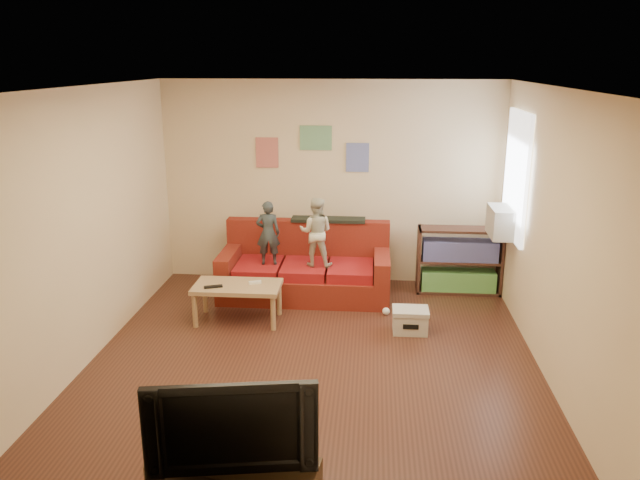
# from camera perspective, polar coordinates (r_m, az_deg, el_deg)

# --- Properties ---
(room_shell) EXTENTS (4.52, 5.02, 2.72)m
(room_shell) POSITION_cam_1_polar(r_m,az_deg,el_deg) (5.93, -0.66, 0.63)
(room_shell) COLOR #4F291E
(room_shell) RESTS_ON ground
(sofa) EXTENTS (2.14, 0.99, 0.94)m
(sofa) POSITION_cam_1_polar(r_m,az_deg,el_deg) (8.06, -1.30, -2.81)
(sofa) COLOR maroon
(sofa) RESTS_ON ground
(child_a) EXTENTS (0.31, 0.22, 0.82)m
(child_a) POSITION_cam_1_polar(r_m,az_deg,el_deg) (7.79, -4.77, 0.65)
(child_a) COLOR #2D373C
(child_a) RESTS_ON sofa
(child_b) EXTENTS (0.45, 0.36, 0.87)m
(child_b) POSITION_cam_1_polar(r_m,az_deg,el_deg) (7.71, -0.37, 0.73)
(child_b) COLOR beige
(child_b) RESTS_ON sofa
(coffee_table) EXTENTS (1.00, 0.55, 0.45)m
(coffee_table) POSITION_cam_1_polar(r_m,az_deg,el_deg) (7.27, -7.56, -4.53)
(coffee_table) COLOR tan
(coffee_table) RESTS_ON ground
(remote) EXTENTS (0.21, 0.12, 0.02)m
(remote) POSITION_cam_1_polar(r_m,az_deg,el_deg) (7.19, -9.74, -4.23)
(remote) COLOR black
(remote) RESTS_ON coffee_table
(game_controller) EXTENTS (0.15, 0.09, 0.03)m
(game_controller) POSITION_cam_1_polar(r_m,az_deg,el_deg) (7.25, -5.95, -3.87)
(game_controller) COLOR white
(game_controller) RESTS_ON coffee_table
(bookshelf) EXTENTS (1.08, 0.32, 0.86)m
(bookshelf) POSITION_cam_1_polar(r_m,az_deg,el_deg) (8.30, 12.58, -2.14)
(bookshelf) COLOR #43281E
(bookshelf) RESTS_ON ground
(window) EXTENTS (0.04, 1.08, 1.48)m
(window) POSITION_cam_1_polar(r_m,az_deg,el_deg) (7.63, 17.50, 5.64)
(window) COLOR white
(window) RESTS_ON room_shell
(ac_unit) EXTENTS (0.28, 0.55, 0.35)m
(ac_unit) POSITION_cam_1_polar(r_m,az_deg,el_deg) (7.72, 16.28, 1.60)
(ac_unit) COLOR #B7B2A3
(ac_unit) RESTS_ON window
(artwork_left) EXTENTS (0.30, 0.01, 0.40)m
(artwork_left) POSITION_cam_1_polar(r_m,az_deg,el_deg) (8.38, -4.86, 7.97)
(artwork_left) COLOR #D87266
(artwork_left) RESTS_ON room_shell
(artwork_center) EXTENTS (0.42, 0.01, 0.32)m
(artwork_center) POSITION_cam_1_polar(r_m,az_deg,el_deg) (8.26, -0.39, 9.31)
(artwork_center) COLOR #72B27F
(artwork_center) RESTS_ON room_shell
(artwork_right) EXTENTS (0.30, 0.01, 0.38)m
(artwork_right) POSITION_cam_1_polar(r_m,az_deg,el_deg) (8.27, 3.44, 7.54)
(artwork_right) COLOR #727FCC
(artwork_right) RESTS_ON room_shell
(file_box) EXTENTS (0.40, 0.30, 0.28)m
(file_box) POSITION_cam_1_polar(r_m,az_deg,el_deg) (7.08, 8.24, -7.27)
(file_box) COLOR silver
(file_box) RESTS_ON ground
(television) EXTENTS (1.10, 0.32, 0.63)m
(television) POSITION_cam_1_polar(r_m,az_deg,el_deg) (4.18, -8.04, -15.99)
(television) COLOR black
(television) RESTS_ON tv_stand
(tissue) EXTENTS (0.11, 0.11, 0.09)m
(tissue) POSITION_cam_1_polar(r_m,az_deg,el_deg) (7.54, 6.06, -6.50)
(tissue) COLOR white
(tissue) RESTS_ON ground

